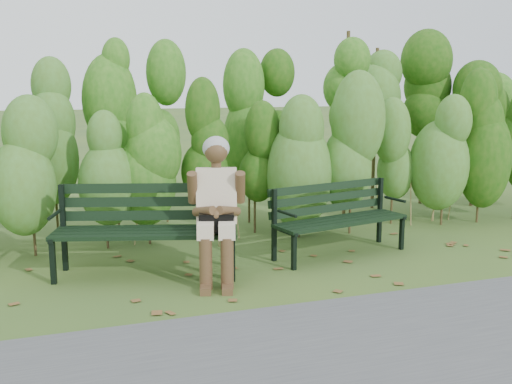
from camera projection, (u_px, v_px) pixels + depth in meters
name	position (u px, v px, depth m)	size (l,w,h in m)	color
ground	(267.00, 272.00, 5.97)	(80.00, 80.00, 0.00)	#3A5827
footpath	(382.00, 369.00, 3.92)	(60.00, 2.50, 0.01)	#474749
hedge_band	(217.00, 132.00, 7.48)	(11.04, 1.67, 2.42)	#47381E
leaf_litter	(256.00, 281.00, 5.69)	(5.92, 2.21, 0.01)	brown
bench_left	(147.00, 222.00, 5.85)	(1.84, 1.03, 0.88)	black
bench_right	(336.00, 213.00, 6.55)	(1.61, 0.81, 0.77)	black
seated_woman	(216.00, 201.00, 5.66)	(0.60, 0.87, 1.36)	beige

